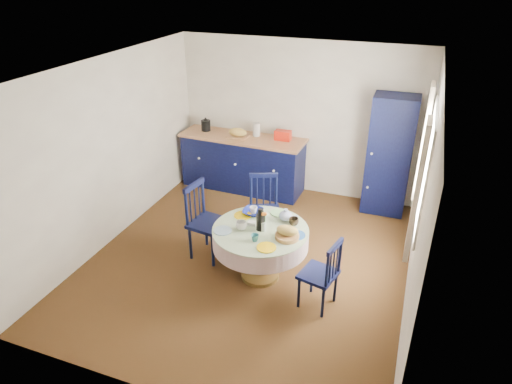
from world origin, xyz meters
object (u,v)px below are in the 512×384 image
chair_left (206,221)px  cobalt_bowl (253,212)px  mug_c (294,222)px  kitchen_counter (243,162)px  chair_far (264,209)px  dining_table (261,237)px  chair_right (322,274)px  mug_b (255,238)px  mug_d (253,210)px  mug_a (241,225)px  pantry_cabinet (389,156)px

chair_left → cobalt_bowl: bearing=-73.9°
mug_c → chair_left: bearing=-179.2°
kitchen_counter → chair_left: kitchen_counter is taller
chair_far → dining_table: bearing=-95.1°
chair_left → cobalt_bowl: (0.63, 0.09, 0.21)m
chair_right → mug_c: 0.75m
chair_far → chair_right: size_ratio=1.10×
dining_table → chair_left: bearing=166.1°
dining_table → mug_b: bearing=-86.7°
dining_table → chair_left: 0.88m
mug_c → mug_d: size_ratio=1.22×
chair_right → cobalt_bowl: (-1.03, 0.57, 0.28)m
chair_right → mug_a: chair_right is taller
kitchen_counter → chair_far: kitchen_counter is taller
kitchen_counter → chair_left: bearing=-79.9°
pantry_cabinet → mug_c: 2.25m
mug_a → mug_d: 0.40m
mug_c → cobalt_bowl: 0.56m
pantry_cabinet → chair_right: size_ratio=2.09×
pantry_cabinet → mug_a: (-1.44, -2.37, -0.17)m
pantry_cabinet → mug_b: size_ratio=20.23×
chair_right → cobalt_bowl: 1.21m
mug_d → chair_right: bearing=-29.7°
chair_far → pantry_cabinet: bearing=22.2°
chair_right → pantry_cabinet: bearing=-175.7°
dining_table → cobalt_bowl: dining_table is taller
chair_right → mug_b: 0.84m
chair_left → mug_c: chair_left is taller
pantry_cabinet → mug_a: pantry_cabinet is taller
pantry_cabinet → cobalt_bowl: bearing=-126.7°
pantry_cabinet → chair_left: 2.96m
chair_right → mug_b: size_ratio=9.69×
mug_a → mug_b: bearing=-37.2°
chair_left → chair_far: size_ratio=1.06×
mug_d → mug_b: bearing=-67.9°
dining_table → chair_right: dining_table is taller
chair_left → chair_far: (0.59, 0.61, -0.03)m
dining_table → chair_left: size_ratio=1.12×
pantry_cabinet → chair_far: 2.13m
mug_d → dining_table: bearing=-55.3°
chair_far → mug_d: size_ratio=9.84×
chair_left → mug_d: (0.63, 0.11, 0.22)m
mug_b → mug_d: mug_d is taller
chair_far → cobalt_bowl: (0.04, -0.52, 0.24)m
pantry_cabinet → chair_left: (-2.07, -2.08, -0.40)m
mug_d → cobalt_bowl: bearing=-86.7°
kitchen_counter → mug_c: size_ratio=17.67×
mug_b → mug_c: 0.58m
kitchen_counter → mug_a: bearing=-66.5°
kitchen_counter → chair_far: size_ratio=2.19×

